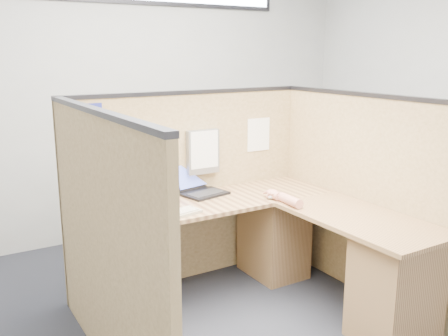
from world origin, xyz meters
TOP-DOWN VIEW (x-y plane):
  - floor at (0.00, 0.00)m, footprint 5.00×5.00m
  - wall_back at (0.00, 2.25)m, footprint 5.00×0.00m
  - cubicle_partitions at (0.00, 0.43)m, footprint 2.06×1.83m
  - l_desk at (0.18, 0.29)m, footprint 1.95×1.75m
  - laptop at (0.04, 0.90)m, footprint 0.37×0.38m
  - keyboard at (-0.41, 0.48)m, footprint 0.44×0.22m
  - mouse at (0.43, 0.48)m, footprint 0.12×0.09m
  - hand_forearm at (0.44, 0.34)m, footprint 0.11×0.37m
  - blue_poster at (-0.79, 0.97)m, footprint 0.19×0.01m
  - american_flag at (-0.62, 0.96)m, footprint 0.22×0.01m
  - file_holder at (0.09, 0.94)m, footprint 0.27×0.05m
  - paper_left at (0.09, 0.97)m, footprint 0.20×0.01m
  - paper_right at (0.64, 0.97)m, footprint 0.22×0.01m

SIDE VIEW (x-z plane):
  - floor at x=0.00m, z-range 0.00..0.00m
  - l_desk at x=0.18m, z-range 0.03..0.76m
  - keyboard at x=-0.41m, z-range 0.73..0.76m
  - mouse at x=0.43m, z-range 0.73..0.77m
  - hand_forearm at x=0.44m, z-range 0.73..0.81m
  - cubicle_partitions at x=0.00m, z-range 0.00..1.53m
  - laptop at x=0.04m, z-range 0.67..0.91m
  - file_holder at x=0.09m, z-range 0.87..1.22m
  - paper_left at x=0.09m, z-range 0.94..1.19m
  - paper_right at x=0.64m, z-range 1.00..1.27m
  - american_flag at x=-0.62m, z-range 1.01..1.38m
  - blue_poster at x=-0.79m, z-range 1.21..1.47m
  - wall_back at x=0.00m, z-range -1.10..3.90m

